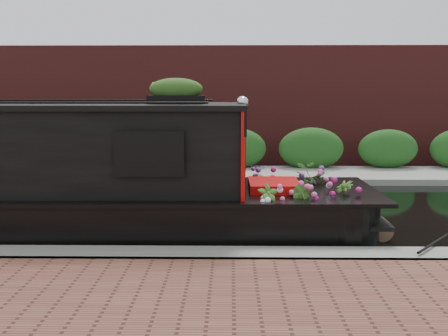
{
  "coord_description": "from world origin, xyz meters",
  "views": [
    {
      "loc": [
        1.91,
        -10.19,
        2.58
      ],
      "look_at": [
        1.77,
        -0.6,
        1.05
      ],
      "focal_mm": 40.0,
      "sensor_mm": 36.0,
      "label": 1
    }
  ],
  "objects": [
    {
      "name": "near_bank_coping",
      "position": [
        0.0,
        -3.3,
        0.0
      ],
      "size": [
        40.0,
        0.6,
        0.5
      ],
      "primitive_type": "cube",
      "color": "gray",
      "rests_on": "ground"
    },
    {
      "name": "far_hedge",
      "position": [
        0.0,
        5.1,
        0.0
      ],
      "size": [
        40.0,
        1.1,
        2.8
      ],
      "primitive_type": "cube",
      "color": "#1F521B",
      "rests_on": "ground"
    },
    {
      "name": "far_brick_wall",
      "position": [
        0.0,
        7.2,
        0.0
      ],
      "size": [
        40.0,
        1.0,
        8.0
      ],
      "primitive_type": "cube",
      "color": "#5B201F",
      "rests_on": "ground"
    },
    {
      "name": "ground",
      "position": [
        0.0,
        0.0,
        0.0
      ],
      "size": [
        80.0,
        80.0,
        0.0
      ],
      "primitive_type": "plane",
      "color": "black",
      "rests_on": "ground"
    },
    {
      "name": "far_bank_path",
      "position": [
        0.0,
        4.2,
        0.0
      ],
      "size": [
        40.0,
        2.4,
        0.34
      ],
      "primitive_type": "cube",
      "color": "gray",
      "rests_on": "ground"
    },
    {
      "name": "rope_fender",
      "position": [
        4.49,
        -1.79,
        0.18
      ],
      "size": [
        0.37,
        0.41,
        0.37
      ],
      "primitive_type": "cylinder",
      "rotation": [
        1.57,
        0.0,
        0.0
      ],
      "color": "brown",
      "rests_on": "ground"
    }
  ]
}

